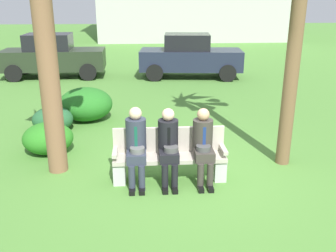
{
  "coord_description": "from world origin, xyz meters",
  "views": [
    {
      "loc": [
        -0.84,
        -5.95,
        3.01
      ],
      "look_at": [
        -0.39,
        0.27,
        0.85
      ],
      "focal_mm": 39.93,
      "sensor_mm": 36.0,
      "label": 1
    }
  ],
  "objects_px": {
    "seated_man_middle": "(169,143)",
    "parked_car_far": "(190,56)",
    "seated_man_right": "(203,142)",
    "shrub_near_bench": "(53,119)",
    "parked_car_near": "(53,56)",
    "seated_man_left": "(136,143)",
    "park_bench": "(169,156)",
    "shrub_mid_lawn": "(48,138)",
    "shrub_far_lawn": "(86,104)"
  },
  "relations": [
    {
      "from": "seated_man_middle",
      "to": "parked_car_far",
      "type": "height_order",
      "value": "parked_car_far"
    },
    {
      "from": "seated_man_right",
      "to": "seated_man_middle",
      "type": "bearing_deg",
      "value": 179.89
    },
    {
      "from": "seated_man_right",
      "to": "parked_car_far",
      "type": "height_order",
      "value": "parked_car_far"
    },
    {
      "from": "seated_man_right",
      "to": "parked_car_far",
      "type": "relative_size",
      "value": 0.32
    },
    {
      "from": "shrub_near_bench",
      "to": "parked_car_near",
      "type": "relative_size",
      "value": 0.24
    },
    {
      "from": "seated_man_left",
      "to": "seated_man_right",
      "type": "height_order",
      "value": "seated_man_left"
    },
    {
      "from": "seated_man_left",
      "to": "parked_car_near",
      "type": "bearing_deg",
      "value": 109.88
    },
    {
      "from": "park_bench",
      "to": "shrub_near_bench",
      "type": "distance_m",
      "value": 3.65
    },
    {
      "from": "seated_man_right",
      "to": "parked_car_near",
      "type": "height_order",
      "value": "parked_car_near"
    },
    {
      "from": "shrub_mid_lawn",
      "to": "parked_car_far",
      "type": "bearing_deg",
      "value": 62.48
    },
    {
      "from": "shrub_near_bench",
      "to": "shrub_mid_lawn",
      "type": "distance_m",
      "value": 1.31
    },
    {
      "from": "seated_man_middle",
      "to": "seated_man_right",
      "type": "bearing_deg",
      "value": -0.11
    },
    {
      "from": "seated_man_left",
      "to": "seated_man_middle",
      "type": "height_order",
      "value": "seated_man_left"
    },
    {
      "from": "seated_man_left",
      "to": "shrub_near_bench",
      "type": "bearing_deg",
      "value": 125.95
    },
    {
      "from": "seated_man_middle",
      "to": "seated_man_right",
      "type": "height_order",
      "value": "seated_man_middle"
    },
    {
      "from": "seated_man_left",
      "to": "shrub_near_bench",
      "type": "height_order",
      "value": "seated_man_left"
    },
    {
      "from": "seated_man_right",
      "to": "shrub_mid_lawn",
      "type": "height_order",
      "value": "seated_man_right"
    },
    {
      "from": "shrub_near_bench",
      "to": "shrub_far_lawn",
      "type": "xyz_separation_m",
      "value": [
        0.67,
        0.81,
        0.13
      ]
    },
    {
      "from": "parked_car_far",
      "to": "seated_man_left",
      "type": "bearing_deg",
      "value": -102.92
    },
    {
      "from": "shrub_near_bench",
      "to": "parked_car_near",
      "type": "xyz_separation_m",
      "value": [
        -1.33,
        6.43,
        0.54
      ]
    },
    {
      "from": "shrub_near_bench",
      "to": "shrub_far_lawn",
      "type": "relative_size",
      "value": 0.69
    },
    {
      "from": "seated_man_right",
      "to": "shrub_mid_lawn",
      "type": "bearing_deg",
      "value": 153.66
    },
    {
      "from": "shrub_near_bench",
      "to": "seated_man_left",
      "type": "bearing_deg",
      "value": -54.05
    },
    {
      "from": "park_bench",
      "to": "seated_man_left",
      "type": "xyz_separation_m",
      "value": [
        -0.56,
        -0.13,
        0.31
      ]
    },
    {
      "from": "park_bench",
      "to": "seated_man_right",
      "type": "xyz_separation_m",
      "value": [
        0.56,
        -0.13,
        0.29
      ]
    },
    {
      "from": "parked_car_near",
      "to": "shrub_mid_lawn",
      "type": "bearing_deg",
      "value": -78.9
    },
    {
      "from": "seated_man_left",
      "to": "shrub_mid_lawn",
      "type": "distance_m",
      "value": 2.34
    },
    {
      "from": "shrub_far_lawn",
      "to": "parked_car_far",
      "type": "relative_size",
      "value": 0.34
    },
    {
      "from": "seated_man_left",
      "to": "parked_car_far",
      "type": "bearing_deg",
      "value": 77.08
    },
    {
      "from": "shrub_near_bench",
      "to": "shrub_far_lawn",
      "type": "bearing_deg",
      "value": 50.58
    },
    {
      "from": "seated_man_left",
      "to": "parked_car_far",
      "type": "distance_m",
      "value": 8.98
    },
    {
      "from": "shrub_mid_lawn",
      "to": "seated_man_middle",
      "type": "bearing_deg",
      "value": -31.72
    },
    {
      "from": "seated_man_middle",
      "to": "shrub_far_lawn",
      "type": "bearing_deg",
      "value": 117.62
    },
    {
      "from": "seated_man_middle",
      "to": "shrub_mid_lawn",
      "type": "xyz_separation_m",
      "value": [
        -2.34,
        1.44,
        -0.4
      ]
    },
    {
      "from": "seated_man_right",
      "to": "shrub_near_bench",
      "type": "relative_size",
      "value": 1.36
    },
    {
      "from": "seated_man_right",
      "to": "shrub_mid_lawn",
      "type": "relative_size",
      "value": 1.27
    },
    {
      "from": "parked_car_near",
      "to": "parked_car_far",
      "type": "bearing_deg",
      "value": -4.61
    },
    {
      "from": "seated_man_middle",
      "to": "shrub_far_lawn",
      "type": "distance_m",
      "value": 4.02
    },
    {
      "from": "shrub_near_bench",
      "to": "parked_car_near",
      "type": "bearing_deg",
      "value": 101.67
    },
    {
      "from": "seated_man_left",
      "to": "shrub_far_lawn",
      "type": "relative_size",
      "value": 0.97
    },
    {
      "from": "seated_man_right",
      "to": "shrub_far_lawn",
      "type": "distance_m",
      "value": 4.32
    },
    {
      "from": "seated_man_middle",
      "to": "shrub_mid_lawn",
      "type": "bearing_deg",
      "value": 148.28
    },
    {
      "from": "seated_man_middle",
      "to": "seated_man_left",
      "type": "bearing_deg",
      "value": 179.65
    },
    {
      "from": "park_bench",
      "to": "shrub_near_bench",
      "type": "bearing_deg",
      "value": 134.3
    },
    {
      "from": "park_bench",
      "to": "parked_car_far",
      "type": "distance_m",
      "value": 8.75
    },
    {
      "from": "parked_car_far",
      "to": "shrub_near_bench",
      "type": "bearing_deg",
      "value": -123.63
    },
    {
      "from": "shrub_mid_lawn",
      "to": "shrub_far_lawn",
      "type": "xyz_separation_m",
      "value": [
        0.48,
        2.11,
        0.11
      ]
    },
    {
      "from": "seated_man_middle",
      "to": "parked_car_far",
      "type": "xyz_separation_m",
      "value": [
        1.47,
        8.75,
        0.12
      ]
    },
    {
      "from": "seated_man_left",
      "to": "seated_man_middle",
      "type": "distance_m",
      "value": 0.54
    },
    {
      "from": "seated_man_middle",
      "to": "seated_man_right",
      "type": "relative_size",
      "value": 1.01
    }
  ]
}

